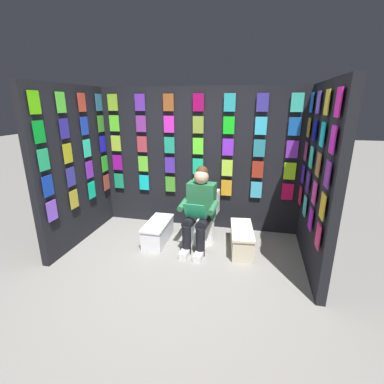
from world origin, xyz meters
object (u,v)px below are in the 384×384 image
at_px(toilet, 203,220).
at_px(person_reading, 199,208).
at_px(comic_longbox_near, 158,232).
at_px(comic_longbox_far, 242,239).

xyz_separation_m(toilet, person_reading, (0.02, 0.23, 0.27)).
relative_size(comic_longbox_near, comic_longbox_far, 0.90).
bearing_deg(person_reading, comic_longbox_far, -171.59).
height_order(person_reading, comic_longbox_near, person_reading).
relative_size(person_reading, comic_longbox_near, 1.65).
bearing_deg(comic_longbox_far, comic_longbox_near, -5.39).
relative_size(person_reading, comic_longbox_far, 1.49).
bearing_deg(toilet, person_reading, 90.69).
bearing_deg(toilet, comic_longbox_near, 23.95).
xyz_separation_m(toilet, comic_longbox_far, (-0.60, 0.19, -0.16)).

